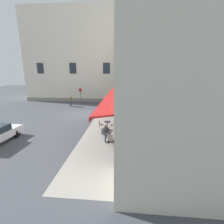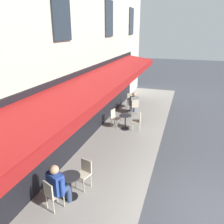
% 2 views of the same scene
% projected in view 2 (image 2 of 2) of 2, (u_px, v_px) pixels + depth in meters
% --- Properties ---
extents(ground_plane, '(70.00, 70.00, 0.00)m').
position_uv_depth(ground_plane, '(211.00, 220.00, 6.04)').
color(ground_plane, '#42444C').
extents(sidewalk_cafe_terrace, '(20.50, 3.20, 0.01)m').
position_uv_depth(sidewalk_cafe_terrace, '(121.00, 145.00, 9.94)').
color(sidewalk_cafe_terrace, gray).
rests_on(sidewalk_cafe_terrace, ground_plane).
extents(cafe_table_near_entrance, '(0.60, 0.60, 0.75)m').
position_uv_depth(cafe_table_near_entrance, '(132.00, 103.00, 13.94)').
color(cafe_table_near_entrance, black).
rests_on(cafe_table_near_entrance, ground_plane).
extents(cafe_chair_cream_corner_left, '(0.54, 0.54, 0.91)m').
position_uv_depth(cafe_chair_cream_corner_left, '(135.00, 105.00, 13.33)').
color(cafe_chair_cream_corner_left, beige).
rests_on(cafe_chair_cream_corner_left, ground_plane).
extents(cafe_chair_cream_facing_street, '(0.51, 0.51, 0.91)m').
position_uv_depth(cafe_chair_cream_facing_street, '(131.00, 99.00, 14.51)').
color(cafe_chair_cream_facing_street, beige).
rests_on(cafe_chair_cream_facing_street, ground_plane).
extents(cafe_table_mid_terrace, '(0.60, 0.60, 0.75)m').
position_uv_depth(cafe_table_mid_terrace, '(70.00, 183.00, 6.68)').
color(cafe_table_mid_terrace, black).
rests_on(cafe_table_mid_terrace, ground_plane).
extents(cafe_chair_cream_corner_right, '(0.49, 0.49, 0.91)m').
position_uv_depth(cafe_chair_cream_corner_right, '(85.00, 171.00, 7.16)').
color(cafe_chair_cream_corner_right, beige).
rests_on(cafe_chair_cream_corner_right, ground_plane).
extents(cafe_chair_cream_kerbside, '(0.53, 0.53, 0.91)m').
position_uv_depth(cafe_chair_cream_kerbside, '(52.00, 193.00, 6.22)').
color(cafe_chair_cream_kerbside, beige).
rests_on(cafe_chair_cream_kerbside, ground_plane).
extents(cafe_table_streetside, '(0.60, 0.60, 0.75)m').
position_uv_depth(cafe_table_streetside, '(125.00, 120.00, 11.34)').
color(cafe_table_streetside, black).
rests_on(cafe_table_streetside, ground_plane).
extents(cafe_chair_cream_under_awning, '(0.44, 0.44, 0.91)m').
position_uv_depth(cafe_chair_cream_under_awning, '(138.00, 120.00, 11.19)').
color(cafe_chair_cream_under_awning, beige).
rests_on(cafe_chair_cream_under_awning, ground_plane).
extents(cafe_chair_cream_near_door, '(0.49, 0.49, 0.91)m').
position_uv_depth(cafe_chair_cream_near_door, '(114.00, 116.00, 11.64)').
color(cafe_chair_cream_near_door, beige).
rests_on(cafe_chair_cream_near_door, ground_plane).
extents(seated_patron_in_grey, '(0.62, 0.60, 1.28)m').
position_uv_depth(seated_patron_in_grey, '(134.00, 102.00, 13.48)').
color(seated_patron_in_grey, navy).
rests_on(seated_patron_in_grey, ground_plane).
extents(seated_companion_in_blue, '(0.65, 0.63, 1.33)m').
position_uv_depth(seated_companion_in_blue, '(58.00, 184.00, 6.32)').
color(seated_companion_in_blue, navy).
rests_on(seated_companion_in_blue, ground_plane).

